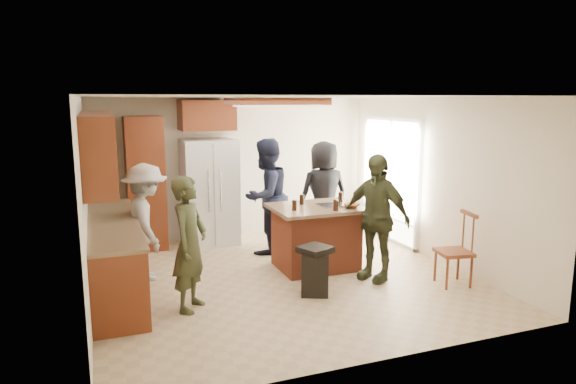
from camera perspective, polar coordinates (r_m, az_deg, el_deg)
name	(u,v)px	position (r m, az deg, el deg)	size (l,w,h in m)	color
room_shell	(462,182)	(10.64, 18.81, 1.07)	(8.00, 5.20, 5.00)	tan
person_front_left	(190,244)	(6.13, -10.87, -5.68)	(0.58, 0.43, 1.60)	#353921
person_behind_left	(266,196)	(8.24, -2.46, -0.49)	(0.90, 0.56, 1.86)	black
person_behind_right	(324,194)	(8.66, 3.99, -0.21)	(0.87, 0.57, 1.79)	black
person_side_right	(376,217)	(7.11, 9.71, -2.80)	(1.03, 0.53, 1.75)	#373B22
person_counter	(147,222)	(7.30, -15.45, -3.24)	(1.04, 0.48, 1.61)	gray
left_cabinetry	(108,218)	(7.00, -19.34, -2.78)	(0.64, 3.00, 2.30)	maroon
back_wall_units	(161,166)	(8.76, -13.91, 2.85)	(1.80, 0.60, 2.45)	maroon
refrigerator	(210,192)	(8.88, -8.69, 0.00)	(0.90, 0.76, 1.80)	white
kitchen_island	(316,236)	(7.59, 3.10, -4.96)	(1.28, 1.03, 0.93)	brown
island_items	(333,204)	(7.47, 5.06, -1.33)	(1.02, 0.62, 0.15)	silver
trash_bin	(315,270)	(6.63, 3.02, -8.65)	(0.47, 0.47, 0.63)	black
spindle_chair	(455,252)	(7.26, 18.09, -6.35)	(0.49, 0.49, 0.99)	maroon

